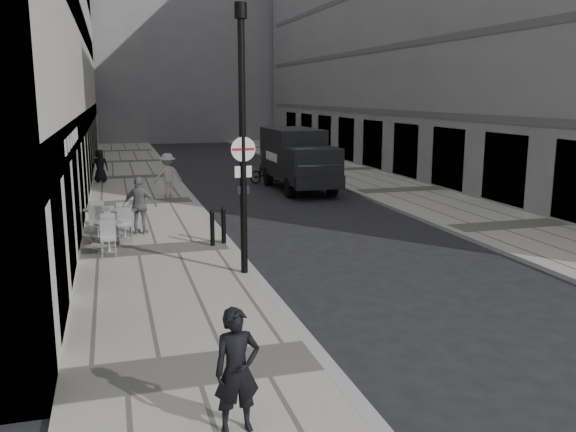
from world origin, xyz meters
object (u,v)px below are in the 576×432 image
Objects in this scene: lamppost at (242,128)px; cyclist at (266,166)px; panel_van at (297,156)px; walking_man at (237,371)px; sign_post at (244,184)px.

cyclist is (4.33, 14.99, -2.69)m from lamppost.
panel_van is at bearing -93.29° from cyclist.
panel_van is at bearing 67.66° from lamppost.
walking_man is 6.93m from sign_post.
lamppost reaches higher than cyclist.
walking_man is 0.49× the size of sign_post.
walking_man is at bearing -102.88° from lamppost.
walking_man is 22.45m from cyclist.
sign_post is 13.51m from panel_van.
walking_man is 7.32m from lamppost.
walking_man is 0.28× the size of panel_van.
sign_post is at bearing 72.91° from walking_man.
lamppost reaches higher than walking_man.
sign_post is 0.57× the size of panel_van.
panel_van is at bearing 66.72° from walking_man.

